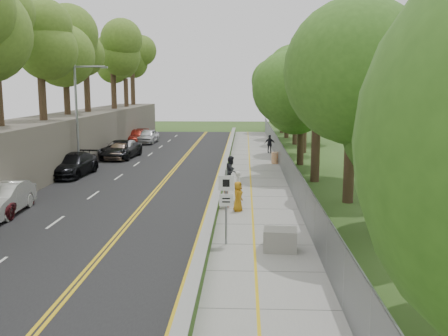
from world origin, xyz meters
The scene contains 25 objects.
ground centered at (0.00, 0.00, 0.00)m, with size 140.00×140.00×0.00m, color #33511E.
road centered at (-5.40, 15.00, 0.02)m, with size 11.20×66.00×0.04m, color black.
sidewalk centered at (2.55, 15.00, 0.03)m, with size 4.20×66.00×0.05m, color gray.
jersey_barrier centered at (0.25, 15.00, 0.30)m, with size 0.42×66.00×0.60m, color #6CDB22.
rock_embankment centered at (-13.50, 15.00, 2.00)m, with size 5.00×66.00×4.00m, color #595147.
chainlink_fence centered at (4.65, 15.00, 1.00)m, with size 0.04×66.00×2.00m, color slate.
trees_embankment centered at (-13.00, 15.00, 10.50)m, with size 6.40×66.00×13.00m, color olive, non-canonical shape.
trees_fenceside centered at (7.00, 15.00, 7.00)m, with size 7.00×66.00×14.00m, color #457B26, non-canonical shape.
streetlight centered at (-10.46, 14.00, 4.64)m, with size 2.52×0.22×8.00m.
signpost centered at (1.05, -3.02, 1.96)m, with size 0.62×0.09×3.10m.
construction_barrel centered at (4.30, 18.73, 0.53)m, with size 0.58×0.58×0.96m, color orange.
concrete_block centered at (3.20, -3.71, 0.48)m, with size 1.29×0.97×0.86m, color gray.
car_1 centered at (-10.35, 1.32, 0.85)m, with size 1.71×4.92×1.62m, color silver.
car_2 centered at (-10.60, 1.48, 0.71)m, with size 2.21×4.80×1.33m, color maroon.
car_3 centered at (-10.60, 12.40, 0.85)m, with size 2.27×5.60×1.62m, color black.
car_4 centered at (-9.33, 20.84, 0.80)m, with size 1.80×4.48×1.52m, color tan.
car_5 centered at (-9.20, 21.72, 0.81)m, with size 1.62×4.66×1.53m, color #BABBC1.
car_6 centered at (-9.40, 21.41, 0.84)m, with size 2.65×5.75×1.60m, color black.
car_7 centered at (-10.60, 33.44, 0.79)m, with size 2.11×5.20×1.51m, color maroon.
car_8 centered at (-9.21, 33.30, 0.84)m, with size 1.88×4.68×1.60m, color silver.
painter_0 centered at (1.45, 2.51, 0.83)m, with size 0.76×0.49×1.55m, color orange.
painter_1 centered at (1.45, 4.76, 0.90)m, with size 0.62×0.41×1.71m, color silver.
painter_2 centered at (0.92, 9.35, 1.01)m, with size 0.93×0.73×1.92m, color black.
painter_3 centered at (0.88, 3.35, 0.82)m, with size 0.99×0.57×1.53m, color brown.
person_far centered at (4.20, 25.44, 0.93)m, with size 1.03×0.43×1.75m, color black.
Camera 1 is at (1.79, -22.62, 6.43)m, focal length 40.00 mm.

